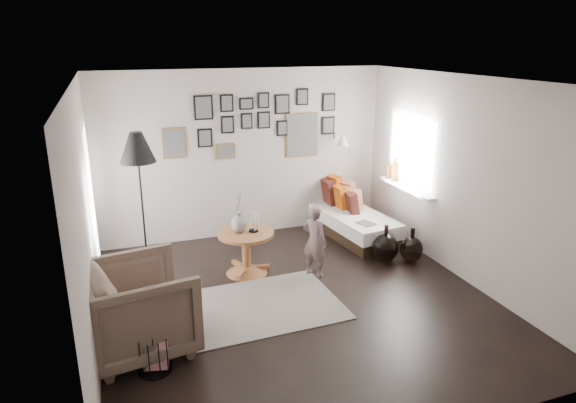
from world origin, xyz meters
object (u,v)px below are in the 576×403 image
object	(u,v)px
pedestal_table	(246,254)
vase	(239,221)
magazine_basket	(154,354)
child	(315,241)
demijohn_small	(411,249)
demijohn_large	(385,248)
floor_lamp	(138,153)
armchair	(140,308)
daybed	(350,218)

from	to	relation	value
pedestal_table	vase	distance (m)	0.49
magazine_basket	child	size ratio (longest dim) A/B	0.38
demijohn_small	demijohn_large	bearing A→B (deg)	161.08
vase	floor_lamp	xyz separation A→B (m)	(-1.17, 0.41, 0.90)
armchair	demijohn_large	world-z (taller)	armchair
daybed	magazine_basket	size ratio (longest dim) A/B	4.98
pedestal_table	demijohn_large	size ratio (longest dim) A/B	1.36
demijohn_small	child	bearing A→B (deg)	177.93
armchair	magazine_basket	distance (m)	0.51
demijohn_small	child	xyz separation A→B (m)	(-1.45, 0.05, 0.30)
demijohn_large	demijohn_small	world-z (taller)	demijohn_large
pedestal_table	floor_lamp	distance (m)	1.91
floor_lamp	vase	bearing A→B (deg)	-19.09
floor_lamp	magazine_basket	world-z (taller)	floor_lamp
floor_lamp	demijohn_small	distance (m)	3.92
vase	child	world-z (taller)	vase
floor_lamp	demijohn_small	bearing A→B (deg)	-13.40
pedestal_table	armchair	size ratio (longest dim) A/B	0.73
floor_lamp	magazine_basket	size ratio (longest dim) A/B	5.11
daybed	floor_lamp	distance (m)	3.50
vase	child	xyz separation A→B (m)	(0.91, -0.38, -0.26)
floor_lamp	child	bearing A→B (deg)	-20.76
demijohn_large	child	world-z (taller)	child
demijohn_large	child	size ratio (longest dim) A/B	0.56
vase	demijohn_large	world-z (taller)	vase
vase	demijohn_large	xyz separation A→B (m)	(2.02, -0.32, -0.54)
armchair	floor_lamp	size ratio (longest dim) A/B	0.53
vase	demijohn_large	distance (m)	2.11
vase	magazine_basket	size ratio (longest dim) A/B	1.42
floor_lamp	demijohn_large	world-z (taller)	floor_lamp
daybed	child	distance (m)	1.66
demijohn_small	magazine_basket	bearing A→B (deg)	-159.60
magazine_basket	armchair	bearing A→B (deg)	100.53
floor_lamp	demijohn_large	size ratio (longest dim) A/B	3.49
pedestal_table	daybed	world-z (taller)	daybed
vase	armchair	distance (m)	1.97
pedestal_table	armchair	world-z (taller)	armchair
vase	daybed	distance (m)	2.24
floor_lamp	demijohn_small	world-z (taller)	floor_lamp
demijohn_large	child	distance (m)	1.14
armchair	child	xyz separation A→B (m)	(2.29, 1.00, 0.02)
floor_lamp	magazine_basket	distance (m)	2.65
magazine_basket	child	distance (m)	2.64
vase	demijohn_large	size ratio (longest dim) A/B	0.97
vase	floor_lamp	world-z (taller)	floor_lamp
child	demijohn_large	bearing A→B (deg)	-124.19
armchair	floor_lamp	xyz separation A→B (m)	(0.20, 1.79, 1.19)
daybed	demijohn_large	xyz separation A→B (m)	(-0.01, -1.14, -0.07)
armchair	daybed	bearing A→B (deg)	-66.36
armchair	demijohn_small	size ratio (longest dim) A/B	2.05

